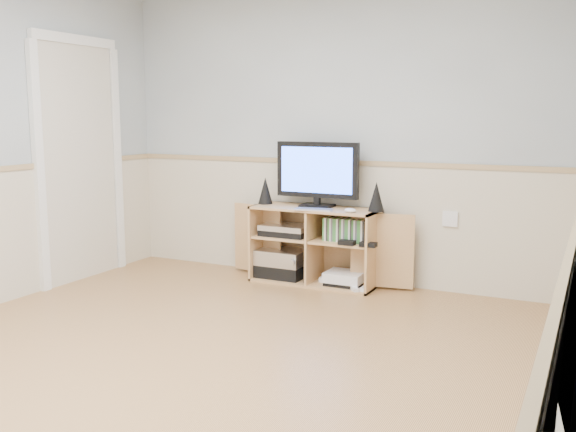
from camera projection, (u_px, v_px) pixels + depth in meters
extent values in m
cube|color=tan|center=(186.00, 369.00, 3.65)|extent=(4.00, 4.50, 0.02)
cube|color=#B5C1C5|center=(336.00, 135.00, 5.46)|extent=(4.00, 0.02, 2.50)
cube|color=beige|center=(334.00, 222.00, 5.56)|extent=(4.00, 0.01, 1.00)
cube|color=tan|center=(334.00, 162.00, 5.47)|extent=(4.00, 0.02, 0.04)
cube|color=beige|center=(80.00, 164.00, 5.50)|extent=(0.03, 0.82, 2.00)
cube|color=tan|center=(314.00, 281.00, 5.48)|extent=(1.07, 0.40, 0.02)
cube|color=tan|center=(315.00, 209.00, 5.38)|extent=(1.07, 0.40, 0.02)
cube|color=tan|center=(260.00, 240.00, 5.66)|extent=(0.02, 0.40, 0.65)
cube|color=tan|center=(374.00, 251.00, 5.20)|extent=(0.02, 0.40, 0.65)
cube|color=tan|center=(323.00, 241.00, 5.60)|extent=(1.07, 0.02, 0.65)
cube|color=tan|center=(315.00, 245.00, 5.43)|extent=(0.02, 0.38, 0.61)
cube|color=tan|center=(286.00, 236.00, 5.54)|extent=(0.51, 0.36, 0.02)
cube|color=tan|center=(344.00, 242.00, 5.30)|extent=(0.51, 0.36, 0.02)
cube|color=tan|center=(257.00, 239.00, 5.73)|extent=(0.51, 0.11, 0.61)
cube|color=tan|center=(382.00, 251.00, 5.22)|extent=(0.51, 0.11, 0.61)
cube|color=black|center=(317.00, 206.00, 5.42)|extent=(0.27, 0.18, 0.02)
cube|color=black|center=(317.00, 201.00, 5.41)|extent=(0.05, 0.04, 0.06)
cube|color=black|center=(317.00, 170.00, 5.37)|extent=(0.73, 0.05, 0.47)
cube|color=blue|center=(316.00, 170.00, 5.35)|extent=(0.64, 0.01, 0.38)
cone|color=black|center=(265.00, 191.00, 5.59)|extent=(0.13, 0.13, 0.23)
cone|color=black|center=(376.00, 197.00, 5.15)|extent=(0.13, 0.13, 0.24)
cube|color=silver|center=(314.00, 209.00, 5.23)|extent=(0.32, 0.17, 0.01)
ellipsoid|color=white|center=(350.00, 210.00, 5.09)|extent=(0.10, 0.07, 0.04)
cube|color=black|center=(282.00, 270.00, 5.60)|extent=(0.41, 0.31, 0.11)
cube|color=silver|center=(282.00, 257.00, 5.58)|extent=(0.41, 0.31, 0.13)
cube|color=black|center=(286.00, 232.00, 5.53)|extent=(0.41, 0.29, 0.05)
cube|color=silver|center=(286.00, 227.00, 5.52)|extent=(0.41, 0.29, 0.05)
cube|color=black|center=(309.00, 270.00, 5.43)|extent=(0.04, 0.14, 0.20)
cube|color=white|center=(334.00, 279.00, 5.43)|extent=(0.21, 0.16, 0.05)
cube|color=black|center=(345.00, 283.00, 5.33)|extent=(0.30, 0.24, 0.03)
cube|color=white|center=(345.00, 277.00, 5.32)|extent=(0.31, 0.26, 0.08)
cube|color=white|center=(365.00, 288.00, 5.17)|extent=(0.04, 0.14, 0.03)
cube|color=white|center=(369.00, 283.00, 5.32)|extent=(0.09, 0.15, 0.03)
cube|color=#3F8C3F|center=(346.00, 230.00, 5.26)|extent=(0.36, 0.13, 0.19)
cube|color=white|center=(450.00, 219.00, 5.10)|extent=(0.12, 0.03, 0.12)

